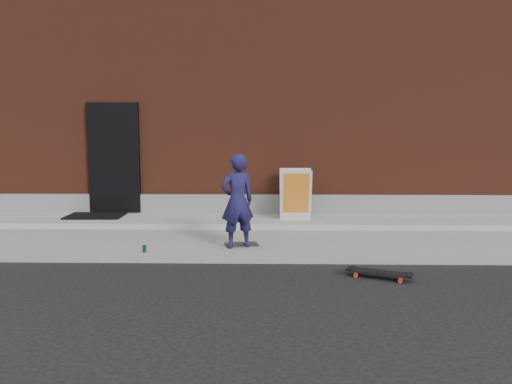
{
  "coord_description": "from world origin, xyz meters",
  "views": [
    {
      "loc": [
        0.53,
        -7.2,
        1.97
      ],
      "look_at": [
        0.36,
        0.8,
        0.97
      ],
      "focal_mm": 35.0,
      "sensor_mm": 36.0,
      "label": 1
    }
  ],
  "objects_px": {
    "child": "(237,201)",
    "skateboard": "(379,273)",
    "pizza_sign": "(295,194)",
    "soda_can": "(144,249)"
  },
  "relations": [
    {
      "from": "child",
      "to": "skateboard",
      "type": "height_order",
      "value": "child"
    },
    {
      "from": "skateboard",
      "to": "soda_can",
      "type": "relative_size",
      "value": 7.89
    },
    {
      "from": "skateboard",
      "to": "pizza_sign",
      "type": "xyz_separation_m",
      "value": [
        -0.95,
        3.08,
        0.67
      ]
    },
    {
      "from": "pizza_sign",
      "to": "soda_can",
      "type": "distance_m",
      "value": 3.38
    },
    {
      "from": "pizza_sign",
      "to": "soda_can",
      "type": "bearing_deg",
      "value": -135.6
    },
    {
      "from": "skateboard",
      "to": "pizza_sign",
      "type": "height_order",
      "value": "pizza_sign"
    },
    {
      "from": "child",
      "to": "pizza_sign",
      "type": "relative_size",
      "value": 1.47
    },
    {
      "from": "skateboard",
      "to": "soda_can",
      "type": "height_order",
      "value": "soda_can"
    },
    {
      "from": "skateboard",
      "to": "child",
      "type": "bearing_deg",
      "value": 150.53
    },
    {
      "from": "pizza_sign",
      "to": "soda_can",
      "type": "xyz_separation_m",
      "value": [
        -2.38,
        -2.33,
        -0.54
      ]
    }
  ]
}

